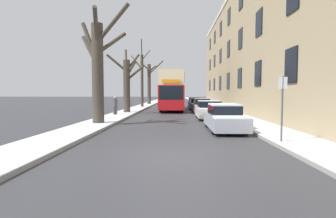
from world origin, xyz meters
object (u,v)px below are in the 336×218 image
parked_car_3 (197,104)px  street_sign_post (282,106)px  parked_car_4 (194,102)px  pedestrian_left_sidewalk (115,105)px  bare_tree_left_1 (127,82)px  oncoming_van (169,98)px  bare_tree_left_2 (142,78)px  parked_car_2 (202,106)px  parked_car_0 (224,118)px  double_decker_bus (172,89)px  parked_car_1 (209,110)px  bare_tree_left_0 (98,67)px  bare_tree_left_3 (149,82)px

parked_car_3 → street_sign_post: 22.18m
parked_car_4 → pedestrian_left_sidewalk: size_ratio=2.61×
bare_tree_left_1 → oncoming_van: bare_tree_left_1 is taller
bare_tree_left_1 → parked_car_4: size_ratio=1.42×
oncoming_van → bare_tree_left_1: bearing=-98.9°
bare_tree_left_2 → parked_car_2: 12.55m
parked_car_2 → bare_tree_left_2: bearing=127.2°
parked_car_0 → pedestrian_left_sidewalk: 11.55m
double_decker_bus → street_sign_post: size_ratio=4.18×
bare_tree_left_1 → parked_car_1: bearing=-34.7°
double_decker_bus → parked_car_1: size_ratio=2.70×
bare_tree_left_1 → parked_car_1: 9.28m
parked_car_4 → street_sign_post: street_sign_post is taller
bare_tree_left_1 → street_sign_post: bearing=-60.6°
bare_tree_left_1 → bare_tree_left_0: bearing=-89.9°
bare_tree_left_2 → parked_car_3: bare_tree_left_2 is taller
bare_tree_left_1 → parked_car_4: bearing=59.5°
parked_car_0 → street_sign_post: 4.35m
bare_tree_left_3 → double_decker_bus: size_ratio=0.71×
bare_tree_left_0 → bare_tree_left_1: bearing=90.1°
bare_tree_left_1 → parked_car_0: bearing=-57.4°
parked_car_2 → street_sign_post: bearing=-85.2°
bare_tree_left_1 → bare_tree_left_3: bare_tree_left_3 is taller
bare_tree_left_3 → oncoming_van: 4.80m
parked_car_3 → street_sign_post: (1.40, -22.12, 0.84)m
parked_car_0 → parked_car_3: size_ratio=1.05×
bare_tree_left_0 → bare_tree_left_2: 20.00m
pedestrian_left_sidewalk → parked_car_1: bearing=-43.8°
parked_car_0 → pedestrian_left_sidewalk: (-7.84, 8.48, 0.30)m
bare_tree_left_3 → pedestrian_left_sidewalk: size_ratio=4.46×
bare_tree_left_2 → parked_car_2: (7.30, -9.62, -3.41)m
bare_tree_left_1 → bare_tree_left_2: bearing=89.6°
bare_tree_left_1 → parked_car_2: bearing=7.4°
parked_car_1 → street_sign_post: size_ratio=1.55×
bare_tree_left_2 → parked_car_4: size_ratio=2.01×
bare_tree_left_3 → bare_tree_left_1: bearing=-90.3°
parked_car_0 → parked_car_3: bearing=90.0°
parked_car_0 → parked_car_3: (0.00, 18.09, -0.00)m
bare_tree_left_2 → parked_car_0: 23.55m
parked_car_3 → bare_tree_left_3: bearing=118.0°
parked_car_0 → street_sign_post: size_ratio=1.75×
parked_car_1 → parked_car_0: bearing=-90.0°
parked_car_0 → bare_tree_left_1: bearing=122.6°
bare_tree_left_2 → bare_tree_left_3: bearing=89.8°
parked_car_3 → pedestrian_left_sidewalk: bearing=-129.2°
bare_tree_left_0 → parked_car_0: (7.35, -2.12, -2.94)m
parked_car_3 → pedestrian_left_sidewalk: (-7.84, -9.61, 0.30)m
bare_tree_left_2 → double_decker_bus: size_ratio=0.84×
parked_car_2 → pedestrian_left_sidewalk: bearing=-152.9°
street_sign_post → parked_car_2: bearing=94.8°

